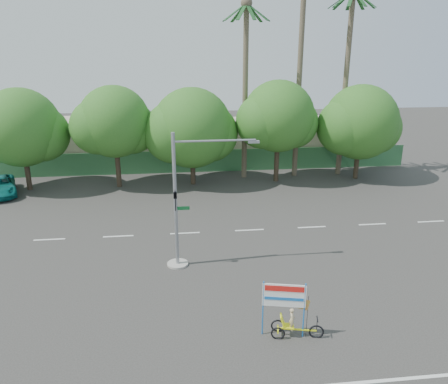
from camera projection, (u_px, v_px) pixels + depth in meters
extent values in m
plane|color=#33302D|center=(236.00, 304.00, 19.36)|extent=(120.00, 120.00, 0.00)
cube|color=#336B3D|center=(202.00, 161.00, 39.27)|extent=(38.00, 0.08, 2.00)
cube|color=#BCAF95|center=(95.00, 142.00, 42.09)|extent=(12.00, 8.00, 4.00)
cube|color=#BCAF95|center=(278.00, 140.00, 44.13)|extent=(14.00, 8.00, 3.60)
cylinder|color=#473828|center=(27.00, 168.00, 34.20)|extent=(0.40, 0.40, 3.52)
sphere|color=#1F5B1A|center=(21.00, 128.00, 33.18)|extent=(6.00, 6.00, 6.00)
sphere|color=#1F5B1A|center=(41.00, 134.00, 33.78)|extent=(4.32, 4.32, 4.32)
sphere|color=#1F5B1A|center=(2.00, 133.00, 32.89)|extent=(4.56, 4.56, 4.56)
cylinder|color=#473828|center=(118.00, 164.00, 34.93)|extent=(0.40, 0.40, 3.74)
sphere|color=#1F5B1A|center=(114.00, 122.00, 33.84)|extent=(5.60, 5.60, 5.60)
sphere|color=#1F5B1A|center=(132.00, 128.00, 34.45)|extent=(4.03, 4.03, 4.03)
sphere|color=#1F5B1A|center=(98.00, 127.00, 33.58)|extent=(4.26, 4.26, 4.26)
cylinder|color=#473828|center=(193.00, 164.00, 35.66)|extent=(0.40, 0.40, 3.30)
sphere|color=#1F5B1A|center=(192.00, 128.00, 34.70)|extent=(6.40, 6.40, 6.40)
sphere|color=#1F5B1A|center=(210.00, 133.00, 35.31)|extent=(4.61, 4.61, 4.61)
sphere|color=#1F5B1A|center=(174.00, 133.00, 34.40)|extent=(4.86, 4.86, 4.86)
cylinder|color=#473828|center=(277.00, 159.00, 36.34)|extent=(0.40, 0.40, 3.87)
sphere|color=#1F5B1A|center=(278.00, 116.00, 35.21)|extent=(5.80, 5.80, 5.80)
sphere|color=#1F5B1A|center=(293.00, 123.00, 35.83)|extent=(4.18, 4.18, 4.18)
sphere|color=#1F5B1A|center=(263.00, 121.00, 34.94)|extent=(4.41, 4.41, 4.41)
cylinder|color=#473828|center=(357.00, 159.00, 37.17)|extent=(0.40, 0.40, 3.43)
sphere|color=#1F5B1A|center=(361.00, 122.00, 36.18)|extent=(6.20, 6.20, 6.20)
sphere|color=#1F5B1A|center=(374.00, 128.00, 36.79)|extent=(4.46, 4.46, 4.46)
sphere|color=#1F5B1A|center=(345.00, 127.00, 35.89)|extent=(4.71, 4.71, 4.71)
cylinder|color=#70604C|center=(299.00, 76.00, 35.87)|extent=(0.44, 0.44, 17.00)
cylinder|color=#70604C|center=(345.00, 88.00, 36.63)|extent=(0.44, 0.44, 15.00)
cube|color=#1C4C21|center=(358.00, 0.00, 35.09)|extent=(1.65, 1.44, 1.36)
cube|color=#1C4C21|center=(350.00, 0.00, 35.33)|extent=(0.61, 1.93, 1.36)
cube|color=#1C4C21|center=(343.00, 0.00, 35.15)|extent=(1.20, 1.80, 1.36)
cube|color=#1C4C21|center=(340.00, 0.00, 34.64)|extent=(1.89, 0.92, 1.36)
cylinder|color=#70604C|center=(245.00, 95.00, 35.85)|extent=(0.44, 0.44, 14.00)
sphere|color=#70604C|center=(247.00, 3.00, 33.61)|extent=(0.90, 0.90, 0.90)
cube|color=#1C4C21|center=(258.00, 12.00, 33.93)|extent=(1.91, 0.28, 1.36)
cube|color=#1C4C21|center=(254.00, 13.00, 34.47)|extent=(1.65, 1.44, 1.36)
cube|color=#1C4C21|center=(247.00, 13.00, 34.72)|extent=(0.61, 1.93, 1.36)
cube|color=#1C4C21|center=(239.00, 13.00, 34.54)|extent=(1.20, 1.80, 1.36)
cube|color=#1C4C21|center=(235.00, 12.00, 34.03)|extent=(1.89, 0.92, 1.36)
cube|color=#1C4C21|center=(236.00, 12.00, 33.43)|extent=(1.89, 0.92, 1.36)
cube|color=#1C4C21|center=(242.00, 11.00, 33.01)|extent=(1.20, 1.80, 1.36)
cube|color=#1C4C21|center=(251.00, 11.00, 32.97)|extent=(0.61, 1.93, 1.36)
cube|color=#1C4C21|center=(257.00, 12.00, 33.34)|extent=(1.65, 1.44, 1.36)
cylinder|color=gray|center=(178.00, 264.00, 22.83)|extent=(1.10, 1.10, 0.10)
cylinder|color=gray|center=(175.00, 202.00, 21.73)|extent=(0.18, 0.18, 7.00)
cylinder|color=gray|center=(215.00, 141.00, 20.97)|extent=(4.00, 0.10, 0.10)
cube|color=gray|center=(254.00, 142.00, 21.21)|extent=(0.55, 0.20, 0.12)
imported|color=black|center=(175.00, 202.00, 21.49)|extent=(0.16, 0.20, 1.00)
cube|color=#14662D|center=(183.00, 208.00, 21.88)|extent=(0.70, 0.04, 0.18)
torus|color=black|center=(316.00, 332.00, 17.08)|extent=(0.60, 0.20, 0.60)
torus|color=black|center=(278.00, 326.00, 17.47)|extent=(0.56, 0.19, 0.56)
torus|color=black|center=(278.00, 333.00, 17.00)|extent=(0.56, 0.19, 0.56)
cube|color=#F6FA16|center=(297.00, 329.00, 17.14)|extent=(1.47, 0.39, 0.05)
cube|color=#F6FA16|center=(278.00, 329.00, 17.23)|extent=(0.17, 0.53, 0.04)
cube|color=#F6FA16|center=(288.00, 326.00, 17.13)|extent=(0.51, 0.46, 0.05)
cube|color=#F6FA16|center=(282.00, 320.00, 17.08)|extent=(0.28, 0.41, 0.48)
cylinder|color=black|center=(317.00, 324.00, 16.96)|extent=(0.03, 0.03, 0.48)
cube|color=black|center=(317.00, 319.00, 16.89)|extent=(0.12, 0.39, 0.04)
imported|color=#CCB284|center=(292.00, 319.00, 17.01)|extent=(0.30, 0.39, 0.95)
cylinder|color=blue|center=(263.00, 308.00, 17.00)|extent=(0.06, 0.06, 2.38)
cylinder|color=blue|center=(304.00, 311.00, 16.83)|extent=(0.06, 0.06, 2.38)
cube|color=white|center=(284.00, 296.00, 16.72)|extent=(1.64, 0.42, 0.97)
cube|color=red|center=(284.00, 289.00, 16.59)|extent=(1.46, 0.35, 0.23)
cube|color=blue|center=(284.00, 299.00, 16.73)|extent=(1.46, 0.35, 0.12)
cylinder|color=black|center=(307.00, 317.00, 16.91)|extent=(0.02, 0.02, 1.85)
cube|color=red|center=(300.00, 303.00, 16.75)|extent=(0.76, 0.19, 0.58)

